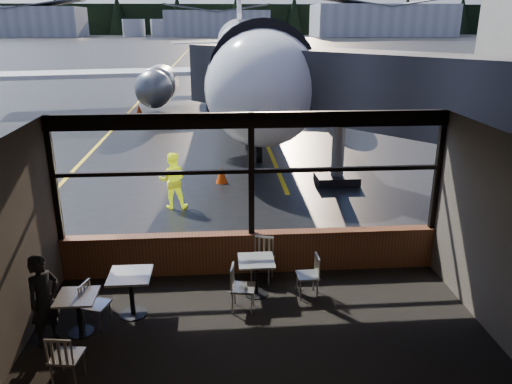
{
  "coord_description": "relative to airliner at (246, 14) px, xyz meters",
  "views": [
    {
      "loc": [
        -0.66,
        -9.76,
        5.2
      ],
      "look_at": [
        0.18,
        1.0,
        1.5
      ],
      "focal_mm": 35.0,
      "sensor_mm": 36.0,
      "label": 1
    }
  ],
  "objects": [
    {
      "name": "jet_bridge",
      "position": [
        2.45,
        -15.83,
        -3.37
      ],
      "size": [
        8.45,
        10.33,
        4.51
      ],
      "primitive_type": null,
      "color": "#28282A",
      "rests_on": "ground_plane"
    },
    {
      "name": "chair_near_e",
      "position": [
        -0.11,
        -22.41,
        -5.19
      ],
      "size": [
        0.49,
        0.49,
        0.87
      ],
      "primitive_type": null,
      "rotation": [
        0.0,
        0.0,
        1.6
      ],
      "color": "#ACA69B",
      "rests_on": "carpet_floor"
    },
    {
      "name": "fuel_tank_a",
      "position": [
        -31.15,
        160.67,
        -2.63
      ],
      "size": [
        8.0,
        8.0,
        6.0
      ],
      "primitive_type": "cylinder",
      "color": "silver",
      "rests_on": "ground_plane"
    },
    {
      "name": "cafe_table_left",
      "position": [
        -4.29,
        -23.37,
        -5.26
      ],
      "size": [
        0.67,
        0.67,
        0.74
      ],
      "primitive_type": null,
      "color": "gray",
      "rests_on": "carpet_floor"
    },
    {
      "name": "treeline",
      "position": [
        -1.15,
        188.67,
        0.37
      ],
      "size": [
        360.0,
        3.0,
        12.0
      ],
      "primitive_type": "cube",
      "color": "black",
      "rests_on": "ground_plane"
    },
    {
      "name": "chair_near_n",
      "position": [
        -0.95,
        -21.74,
        -5.15
      ],
      "size": [
        0.65,
        0.65,
        0.95
      ],
      "primitive_type": null,
      "rotation": [
        0.0,
        0.0,
        2.83
      ],
      "color": "beige",
      "rests_on": "carpet_floor"
    },
    {
      "name": "ground_crew",
      "position": [
        -3.15,
        -17.14,
        -4.8
      ],
      "size": [
        0.81,
        0.63,
        1.66
      ],
      "primitive_type": "imported",
      "rotation": [
        0.0,
        0.0,
        3.14
      ],
      "color": "#BFF219",
      "rests_on": "ground_plane"
    },
    {
      "name": "chair_left_s",
      "position": [
        -4.14,
        -24.65,
        -5.17
      ],
      "size": [
        0.56,
        0.56,
        0.91
      ],
      "primitive_type": null,
      "rotation": [
        0.0,
        0.0,
        -0.14
      ],
      "color": "#ADA99C",
      "rests_on": "carpet_floor"
    },
    {
      "name": "passenger",
      "position": [
        -4.75,
        -23.6,
        -4.82
      ],
      "size": [
        0.65,
        0.71,
        1.62
      ],
      "primitive_type": "imported",
      "rotation": [
        0.0,
        0.0,
        0.97
      ],
      "color": "black",
      "rests_on": "carpet_floor"
    },
    {
      "name": "mullion_centre",
      "position": [
        -1.15,
        -21.33,
        -3.43
      ],
      "size": [
        0.12,
        0.12,
        2.6
      ],
      "primitive_type": "cube",
      "color": "black",
      "rests_on": "ground"
    },
    {
      "name": "window_transom",
      "position": [
        -1.15,
        -21.33,
        -3.33
      ],
      "size": [
        8.0,
        0.1,
        0.08
      ],
      "primitive_type": "cube",
      "color": "black",
      "rests_on": "ground"
    },
    {
      "name": "hangar_left",
      "position": [
        -71.15,
        158.67,
        -0.13
      ],
      "size": [
        45.0,
        18.0,
        11.0
      ],
      "primitive_type": null,
      "color": "silver",
      "rests_on": "ground_plane"
    },
    {
      "name": "cone_nose",
      "position": [
        -1.72,
        -14.89,
        -5.34
      ],
      "size": [
        0.41,
        0.41,
        0.57
      ],
      "primitive_type": "cone",
      "color": "#EB5707",
      "rests_on": "ground_plane"
    },
    {
      "name": "cafe_table_mid",
      "position": [
        -3.47,
        -22.85,
        -5.21
      ],
      "size": [
        0.76,
        0.76,
        0.84
      ],
      "primitive_type": null,
      "color": "#A29C95",
      "rests_on": "carpet_floor"
    },
    {
      "name": "hangar_mid",
      "position": [
        -1.15,
        163.67,
        -0.63
      ],
      "size": [
        38.0,
        15.0,
        10.0
      ],
      "primitive_type": null,
      "color": "silver",
      "rests_on": "ground_plane"
    },
    {
      "name": "ceiling",
      "position": [
        -1.15,
        -24.33,
        -2.13
      ],
      "size": [
        8.0,
        6.0,
        0.04
      ],
      "primitive_type": "cube",
      "color": "#38332D",
      "rests_on": "ground"
    },
    {
      "name": "window_header",
      "position": [
        -1.15,
        -21.33,
        -2.28
      ],
      "size": [
        8.0,
        0.18,
        0.3
      ],
      "primitive_type": "cube",
      "color": "black",
      "rests_on": "ground"
    },
    {
      "name": "cafe_table_near",
      "position": [
        -1.12,
        -22.31,
        -5.24
      ],
      "size": [
        0.7,
        0.7,
        0.77
      ],
      "primitive_type": null,
      "color": "#9E9A91",
      "rests_on": "carpet_floor"
    },
    {
      "name": "hangar_right",
      "position": [
        58.85,
        156.67,
        0.37
      ],
      "size": [
        50.0,
        20.0,
        12.0
      ],
      "primitive_type": null,
      "color": "silver",
      "rests_on": "ground_plane"
    },
    {
      "name": "mullion_right",
      "position": [
        2.8,
        -21.33,
        -3.43
      ],
      "size": [
        0.12,
        0.12,
        2.6
      ],
      "primitive_type": "cube",
      "color": "black",
      "rests_on": "ground"
    },
    {
      "name": "ground_plane",
      "position": [
        -1.15,
        98.67,
        -5.63
      ],
      "size": [
        520.0,
        520.0,
        0.0
      ],
      "primitive_type": "plane",
      "color": "black",
      "rests_on": "ground"
    },
    {
      "name": "mullion_left",
      "position": [
        -5.1,
        -21.33,
        -3.43
      ],
      "size": [
        0.12,
        0.12,
        2.6
      ],
      "primitive_type": "cube",
      "color": "black",
      "rests_on": "ground"
    },
    {
      "name": "cone_wing",
      "position": [
        -6.47,
        -0.97,
        -5.38
      ],
      "size": [
        0.36,
        0.36,
        0.5
      ],
      "primitive_type": "cone",
      "color": "#E94A07",
      "rests_on": "ground_plane"
    },
    {
      "name": "chair_mid_w",
      "position": [
        -4.04,
        -23.19,
        -5.19
      ],
      "size": [
        0.59,
        0.59,
        0.87
      ],
      "primitive_type": null,
      "rotation": [
        0.0,
        0.0,
        -1.87
      ],
      "color": "#B2ADA1",
      "rests_on": "carpet_floor"
    },
    {
      "name": "window_sill",
      "position": [
        -1.15,
        -21.33,
        -5.18
      ],
      "size": [
        8.0,
        0.28,
        0.9
      ],
      "primitive_type": "cube",
      "color": "#5B2F1B",
      "rests_on": "ground"
    },
    {
      "name": "fuel_tank_b",
      "position": [
        -21.15,
        160.67,
        -2.63
      ],
      "size": [
        8.0,
        8.0,
        6.0
      ],
      "primitive_type": "cylinder",
      "color": "silver",
      "rests_on": "ground_plane"
    },
    {
      "name": "chair_near_w",
      "position": [
        -1.41,
        -22.84,
        -5.17
      ],
      "size": [
        0.58,
        0.58,
        0.92
      ],
      "primitive_type": null,
      "rotation": [
        0.0,
        0.0,
        -1.73
      ],
      "color": "#AEA89D",
      "rests_on": "carpet_floor"
    },
    {
      "name": "fuel_tank_c",
      "position": [
        -11.15,
        160.67,
        -2.63
      ],
      "size": [
        8.0,
        8.0,
        6.0
      ],
      "primitive_type": "cylinder",
      "color": "silver",
      "rests_on": "ground_plane"
    },
    {
      "name": "airliner",
      "position": [
        0.0,
        0.0,
        0.0
      ],
      "size": [
        31.4,
        37.42,
        11.25
      ],
      "primitive_type": null,
      "rotation": [
        0.0,
        0.0,
        -0.02
      ],
      "color": "white",
      "rests_on": "ground_plane"
    },
    {
      "name": "carpet_floor",
      "position": [
        -1.15,
        -24.33,
        -5.62
      ],
      "size": [
        8.0,
        6.0,
        0.01
      ],
      "primitive_type": "cube",
      "color": "black",
      "rests_on": "ground"
    }
  ]
}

